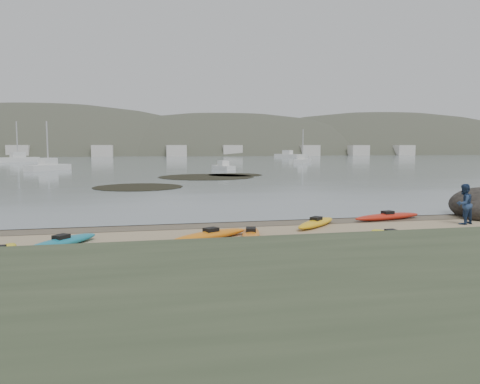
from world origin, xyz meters
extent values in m
plane|color=tan|center=(0.00, 0.00, 0.00)|extent=(600.00, 600.00, 0.00)
plane|color=brown|center=(0.00, -0.30, 0.00)|extent=(60.00, 60.00, 0.00)
plane|color=slate|center=(0.00, 300.00, 0.01)|extent=(1200.00, 1200.00, 0.00)
ellipsoid|color=orange|center=(-2.02, -3.80, 0.17)|extent=(3.51, 2.37, 0.34)
ellipsoid|color=yellow|center=(4.89, -5.76, 0.17)|extent=(0.77, 3.03, 0.34)
ellipsoid|color=teal|center=(-7.68, -4.07, 0.17)|extent=(2.68, 3.20, 0.34)
ellipsoid|color=red|center=(7.49, -0.83, 0.17)|extent=(4.11, 1.53, 0.34)
ellipsoid|color=orange|center=(-0.43, -4.09, 0.17)|extent=(1.53, 3.60, 0.34)
ellipsoid|color=yellow|center=(3.20, -1.94, 0.17)|extent=(2.92, 2.79, 0.34)
ellipsoid|color=#F2F214|center=(-8.10, -7.91, 0.17)|extent=(1.58, 3.95, 0.34)
imported|color=navy|center=(10.37, -2.77, 0.97)|extent=(1.12, 0.99, 1.94)
cylinder|color=black|center=(-4.92, 20.70, 0.03)|extent=(8.03, 8.03, 0.04)
cylinder|color=black|center=(3.03, 33.13, 0.03)|extent=(11.43, 11.43, 0.04)
cylinder|color=black|center=(7.14, 35.99, 0.03)|extent=(6.92, 6.92, 0.04)
cube|color=silver|center=(-18.21, 52.83, 0.51)|extent=(6.03, 6.98, 1.01)
cube|color=silver|center=(8.05, 49.59, 0.38)|extent=(2.98, 5.63, 0.76)
cube|color=silver|center=(29.81, 73.81, 0.50)|extent=(5.75, 6.98, 1.00)
cube|color=silver|center=(-31.83, 92.95, 0.63)|extent=(8.80, 7.39, 1.27)
cube|color=silver|center=(41.67, 120.93, 0.63)|extent=(7.17, 8.75, 1.25)
ellipsoid|color=#384235|center=(-45.00, 195.00, -18.00)|extent=(220.00, 120.00, 80.00)
ellipsoid|color=#384235|center=(35.00, 190.00, -15.30)|extent=(200.00, 110.00, 68.00)
ellipsoid|color=#384235|center=(120.00, 200.00, -17.10)|extent=(230.00, 130.00, 76.00)
cube|color=beige|center=(-42.00, 145.00, 2.00)|extent=(7.00, 5.00, 4.00)
cube|color=beige|center=(-18.00, 145.00, 2.00)|extent=(7.00, 5.00, 4.00)
cube|color=beige|center=(6.00, 145.00, 2.00)|extent=(7.00, 5.00, 4.00)
cube|color=beige|center=(30.00, 145.00, 2.00)|extent=(7.00, 5.00, 4.00)
cube|color=beige|center=(54.00, 145.00, 2.00)|extent=(7.00, 5.00, 4.00)
cube|color=beige|center=(78.00, 145.00, 2.00)|extent=(7.00, 5.00, 4.00)
cube|color=beige|center=(102.00, 145.00, 2.00)|extent=(7.00, 5.00, 4.00)
camera|label=1|loc=(-4.79, -22.19, 3.75)|focal=35.00mm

